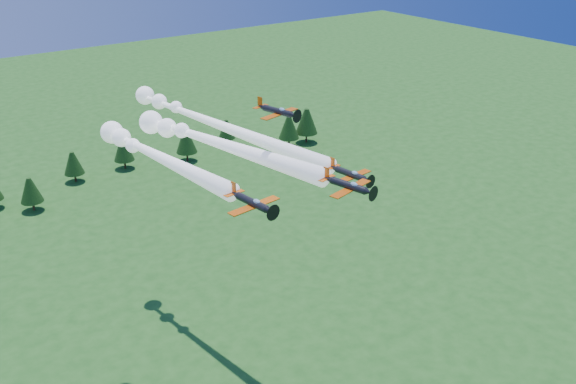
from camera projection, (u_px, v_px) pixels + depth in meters
plane_lead at (211, 140)px, 93.11m from camera, size 14.40×42.84×3.70m
plane_left at (153, 153)px, 96.52m from camera, size 10.30×41.72×3.70m
plane_right at (209, 121)px, 113.89m from camera, size 13.22×60.01×3.70m
plane_slot at (278, 111)px, 87.30m from camera, size 6.66×7.36×2.33m
treeline at (106, 165)px, 186.36m from camera, size 165.26×22.37×11.93m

